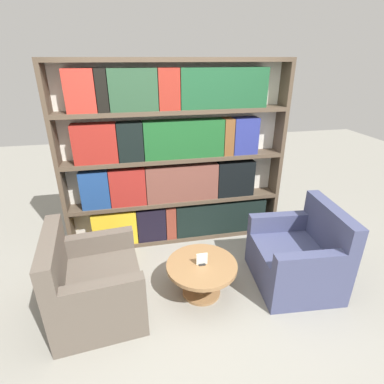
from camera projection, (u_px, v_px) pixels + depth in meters
name	position (u px, v px, depth m)	size (l,w,h in m)	color
ground_plane	(199.00, 309.00, 3.04)	(14.00, 14.00, 0.00)	gray
bookshelf	(174.00, 160.00, 3.79)	(2.81, 0.30, 2.33)	silver
armchair_left	(93.00, 286.00, 2.89)	(0.91, 0.99, 0.91)	brown
armchair_right	(298.00, 258.00, 3.30)	(0.89, 0.97, 0.91)	#42476B
coffee_table	(202.00, 272.00, 3.14)	(0.74, 0.74, 0.38)	olive
table_sign	(202.00, 260.00, 3.07)	(0.12, 0.06, 0.13)	black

